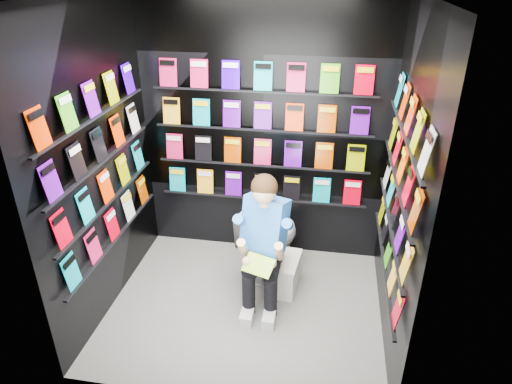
# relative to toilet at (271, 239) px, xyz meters

# --- Properties ---
(floor) EXTENTS (2.40, 2.40, 0.00)m
(floor) POSITION_rel_toilet_xyz_m (-0.14, -0.59, -0.37)
(floor) COLOR slate
(floor) RESTS_ON ground
(wall_back) EXTENTS (2.40, 0.04, 2.60)m
(wall_back) POSITION_rel_toilet_xyz_m (-0.14, 0.41, 0.93)
(wall_back) COLOR black
(wall_back) RESTS_ON floor
(wall_front) EXTENTS (2.40, 0.04, 2.60)m
(wall_front) POSITION_rel_toilet_xyz_m (-0.14, -1.59, 0.93)
(wall_front) COLOR black
(wall_front) RESTS_ON floor
(wall_left) EXTENTS (0.04, 2.00, 2.60)m
(wall_left) POSITION_rel_toilet_xyz_m (-1.34, -0.59, 0.93)
(wall_left) COLOR black
(wall_left) RESTS_ON floor
(wall_right) EXTENTS (0.04, 2.00, 2.60)m
(wall_right) POSITION_rel_toilet_xyz_m (1.06, -0.59, 0.93)
(wall_right) COLOR black
(wall_right) RESTS_ON floor
(comics_back) EXTENTS (2.10, 0.06, 1.37)m
(comics_back) POSITION_rel_toilet_xyz_m (-0.14, 0.38, 0.94)
(comics_back) COLOR #E93100
(comics_back) RESTS_ON wall_back
(comics_left) EXTENTS (0.06, 1.70, 1.37)m
(comics_left) POSITION_rel_toilet_xyz_m (-1.31, -0.59, 0.94)
(comics_left) COLOR #E93100
(comics_left) RESTS_ON wall_left
(comics_right) EXTENTS (0.06, 1.70, 1.37)m
(comics_right) POSITION_rel_toilet_xyz_m (1.03, -0.59, 0.94)
(comics_right) COLOR #E93100
(comics_right) RESTS_ON wall_right
(toilet) EXTENTS (0.64, 0.85, 0.73)m
(toilet) POSITION_rel_toilet_xyz_m (0.00, 0.00, 0.00)
(toilet) COLOR white
(toilet) RESTS_ON floor
(longbox) EXTENTS (0.26, 0.42, 0.30)m
(longbox) POSITION_rel_toilet_xyz_m (0.18, -0.26, -0.22)
(longbox) COLOR white
(longbox) RESTS_ON floor
(longbox_lid) EXTENTS (0.28, 0.44, 0.03)m
(longbox_lid) POSITION_rel_toilet_xyz_m (0.18, -0.26, -0.05)
(longbox_lid) COLOR white
(longbox_lid) RESTS_ON longbox
(reader) EXTENTS (0.71, 0.85, 1.35)m
(reader) POSITION_rel_toilet_xyz_m (0.00, -0.38, 0.39)
(reader) COLOR blue
(reader) RESTS_ON toilet
(held_comic) EXTENTS (0.29, 0.22, 0.11)m
(held_comic) POSITION_rel_toilet_xyz_m (0.00, -0.73, 0.21)
(held_comic) COLOR green
(held_comic) RESTS_ON reader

